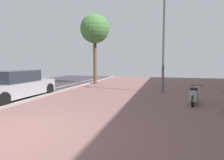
{
  "coord_description": "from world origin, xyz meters",
  "views": [
    {
      "loc": [
        3.84,
        -3.94,
        1.84
      ],
      "look_at": [
        1.78,
        3.57,
        1.11
      ],
      "focal_mm": 30.97,
      "sensor_mm": 36.0,
      "label": 1
    }
  ],
  "objects_px": {
    "scooter_near": "(194,95)",
    "lamp_post": "(164,37)",
    "parked_car_near": "(16,86)",
    "street_tree": "(95,29)"
  },
  "relations": [
    {
      "from": "lamp_post",
      "to": "scooter_near",
      "type": "bearing_deg",
      "value": -65.93
    },
    {
      "from": "scooter_near",
      "to": "lamp_post",
      "type": "xyz_separation_m",
      "value": [
        -1.37,
        3.07,
        2.91
      ]
    },
    {
      "from": "scooter_near",
      "to": "street_tree",
      "type": "distance_m",
      "value": 10.47
    },
    {
      "from": "parked_car_near",
      "to": "street_tree",
      "type": "relative_size",
      "value": 0.74
    },
    {
      "from": "parked_car_near",
      "to": "lamp_post",
      "type": "distance_m",
      "value": 8.54
    },
    {
      "from": "parked_car_near",
      "to": "street_tree",
      "type": "xyz_separation_m",
      "value": [
        1.45,
        7.48,
        3.9
      ]
    },
    {
      "from": "lamp_post",
      "to": "street_tree",
      "type": "bearing_deg",
      "value": 148.02
    },
    {
      "from": "parked_car_near",
      "to": "lamp_post",
      "type": "relative_size",
      "value": 0.72
    },
    {
      "from": "lamp_post",
      "to": "street_tree",
      "type": "height_order",
      "value": "lamp_post"
    },
    {
      "from": "scooter_near",
      "to": "parked_car_near",
      "type": "xyz_separation_m",
      "value": [
        -8.45,
        -0.9,
        0.26
      ]
    }
  ]
}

